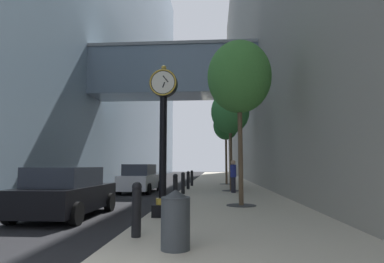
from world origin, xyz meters
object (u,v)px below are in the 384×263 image
at_px(bollard_sixth, 192,178).
at_px(pedestrian_walking, 233,175).
at_px(bollard_fourth, 183,182).
at_px(street_tree_mid_near, 230,112).
at_px(bollard_third, 175,187).
at_px(bollard_nearest, 137,208).
at_px(car_black_mid, 66,193).
at_px(bollard_fifth, 188,180).
at_px(street_clock, 163,132).
at_px(street_tree_near, 239,78).
at_px(car_white_near, 140,179).
at_px(street_tree_mid_far, 226,126).
at_px(trash_bin, 176,219).

relative_size(bollard_sixth, pedestrian_walking, 0.64).
height_order(bollard_fourth, street_tree_mid_near, street_tree_mid_near).
distance_m(bollard_third, bollard_sixth, 10.11).
distance_m(bollard_nearest, street_tree_mid_near, 13.21).
bearing_deg(street_tree_mid_near, car_black_mid, -121.98).
distance_m(bollard_nearest, bollard_fifth, 13.48).
distance_m(street_clock, bollard_nearest, 3.28).
distance_m(bollard_fifth, street_tree_mid_near, 5.02).
height_order(bollard_third, street_tree_near, street_tree_near).
xyz_separation_m(bollard_fourth, car_white_near, (-2.85, 2.40, 0.09)).
bearing_deg(bollard_sixth, street_tree_mid_far, 41.30).
height_order(street_clock, bollard_fifth, street_clock).
relative_size(bollard_fourth, bollard_fifth, 1.00).
bearing_deg(bollard_third, bollard_fourth, 90.00).
bearing_deg(bollard_fourth, bollard_fifth, 90.00).
distance_m(bollard_fourth, street_tree_mid_near, 5.34).
height_order(pedestrian_walking, car_white_near, pedestrian_walking).
distance_m(bollard_fifth, trash_bin, 14.45).
relative_size(bollard_nearest, bollard_fourth, 1.00).
xyz_separation_m(bollard_third, trash_bin, (0.94, -7.68, -0.06)).
relative_size(bollard_third, bollard_sixth, 1.00).
distance_m(street_clock, car_black_mid, 3.71).
distance_m(bollard_fifth, street_tree_near, 9.52).
relative_size(bollard_fourth, car_white_near, 0.24).
distance_m(trash_bin, car_black_mid, 5.73).
height_order(street_clock, bollard_nearest, street_clock).
distance_m(trash_bin, car_white_near, 13.97).
distance_m(street_clock, bollard_sixth, 14.30).
xyz_separation_m(street_tree_mid_near, car_black_mid, (-5.68, -9.10, -4.06)).
relative_size(street_tree_near, pedestrian_walking, 3.54).
height_order(bollard_third, trash_bin, bollard_third).
height_order(street_clock, car_black_mid, street_clock).
bearing_deg(car_white_near, bollard_nearest, -77.17).
distance_m(bollard_fourth, pedestrian_walking, 2.87).
relative_size(street_clock, bollard_nearest, 3.99).
bearing_deg(pedestrian_walking, bollard_third, -122.18).
relative_size(trash_bin, car_white_near, 0.22).
bearing_deg(bollard_sixth, bollard_fifth, -90.00).
height_order(bollard_nearest, street_tree_mid_near, street_tree_mid_near).
bearing_deg(street_tree_mid_far, pedestrian_walking, -89.59).
height_order(bollard_third, car_black_mid, car_black_mid).
distance_m(bollard_sixth, street_tree_mid_far, 5.42).
distance_m(bollard_fourth, car_white_near, 3.73).
bearing_deg(bollard_fourth, trash_bin, -85.14).
xyz_separation_m(bollard_nearest, street_tree_near, (2.64, 5.40, 4.29)).
bearing_deg(street_tree_mid_near, car_white_near, 177.59).
xyz_separation_m(street_tree_near, pedestrian_walking, (0.06, 5.63, -3.93)).
height_order(bollard_nearest, car_black_mid, car_black_mid).
relative_size(bollard_third, street_tree_mid_far, 0.19).
relative_size(bollard_fifth, bollard_sixth, 1.00).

